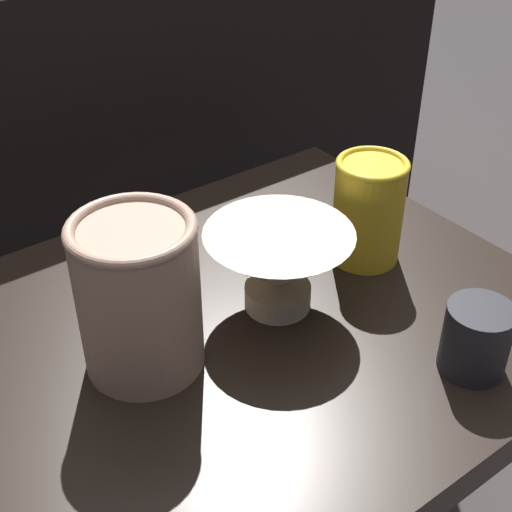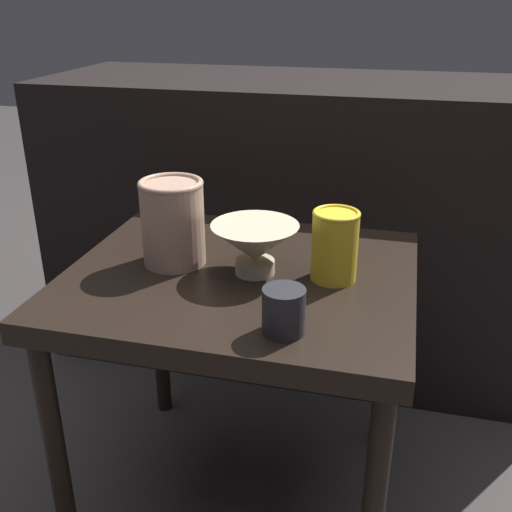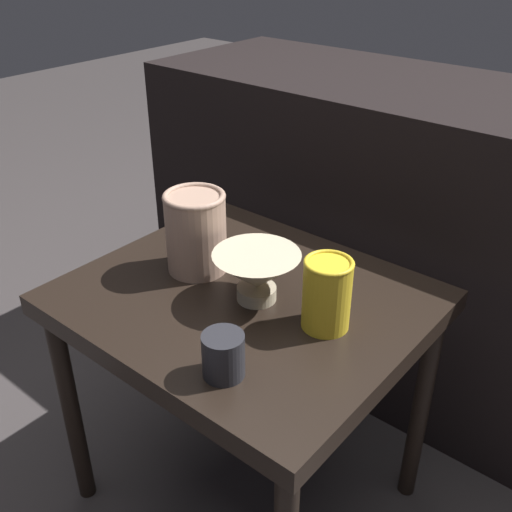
# 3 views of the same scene
# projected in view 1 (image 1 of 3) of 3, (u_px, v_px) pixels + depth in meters

# --- Properties ---
(table) EXTENTS (0.62, 0.53, 0.53)m
(table) POSITION_uv_depth(u_px,v_px,m) (257.00, 358.00, 0.79)
(table) COLOR black
(table) RESTS_ON ground_plane
(couch_backdrop) EXTENTS (1.37, 0.50, 0.79)m
(couch_backdrop) POSITION_uv_depth(u_px,v_px,m) (42.00, 191.00, 1.25)
(couch_backdrop) COLOR black
(couch_backdrop) RESTS_ON ground_plane
(bowl) EXTENTS (0.16, 0.16, 0.09)m
(bowl) POSITION_uv_depth(u_px,v_px,m) (276.00, 261.00, 0.74)
(bowl) COLOR #C1B293
(bowl) RESTS_ON table
(vase_textured_left) EXTENTS (0.12, 0.12, 0.16)m
(vase_textured_left) POSITION_uv_depth(u_px,v_px,m) (138.00, 294.00, 0.65)
(vase_textured_left) COLOR tan
(vase_textured_left) RESTS_ON table
(vase_colorful_right) EXTENTS (0.08, 0.08, 0.13)m
(vase_colorful_right) POSITION_uv_depth(u_px,v_px,m) (368.00, 209.00, 0.81)
(vase_colorful_right) COLOR gold
(vase_colorful_right) RESTS_ON table
(cup) EXTENTS (0.06, 0.06, 0.07)m
(cup) POSITION_uv_depth(u_px,v_px,m) (476.00, 339.00, 0.67)
(cup) COLOR #232328
(cup) RESTS_ON table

